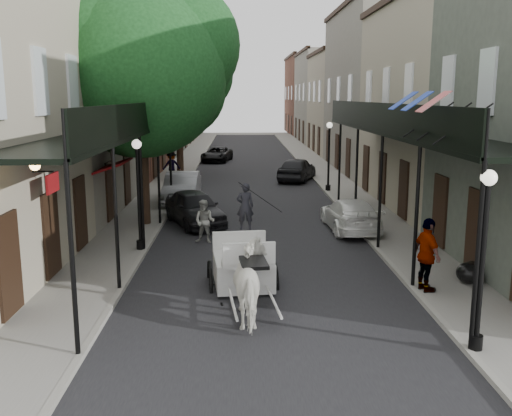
{
  "coord_description": "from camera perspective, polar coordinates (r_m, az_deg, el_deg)",
  "views": [
    {
      "loc": [
        -0.7,
        -12.79,
        5.23
      ],
      "look_at": [
        -0.2,
        5.58,
        1.6
      ],
      "focal_mm": 40.0,
      "sensor_mm": 36.0,
      "label": 1
    }
  ],
  "objects": [
    {
      "name": "ground",
      "position": [
        13.84,
        1.49,
        -11.04
      ],
      "size": [
        140.0,
        140.0,
        0.0
      ],
      "primitive_type": "plane",
      "color": "gray",
      "rests_on": "ground"
    },
    {
      "name": "road",
      "position": [
        33.21,
        -0.33,
        2.12
      ],
      "size": [
        8.0,
        90.0,
        0.01
      ],
      "primitive_type": "cube",
      "color": "black",
      "rests_on": "ground"
    },
    {
      "name": "sidewalk_left",
      "position": [
        33.47,
        -8.93,
        2.15
      ],
      "size": [
        2.2,
        90.0,
        0.12
      ],
      "primitive_type": "cube",
      "color": "gray",
      "rests_on": "ground"
    },
    {
      "name": "sidewalk_right",
      "position": [
        33.68,
        8.21,
        2.23
      ],
      "size": [
        2.2,
        90.0,
        0.12
      ],
      "primitive_type": "cube",
      "color": "gray",
      "rests_on": "ground"
    },
    {
      "name": "building_row_left",
      "position": [
        43.51,
        -12.25,
        10.95
      ],
      "size": [
        5.0,
        80.0,
        10.5
      ],
      "primitive_type": "cube",
      "color": "#9D957E",
      "rests_on": "ground"
    },
    {
      "name": "building_row_right",
      "position": [
        43.79,
        10.9,
        11.0
      ],
      "size": [
        5.0,
        80.0,
        10.5
      ],
      "primitive_type": "cube",
      "color": "gray",
      "rests_on": "ground"
    },
    {
      "name": "gallery_left",
      "position": [
        20.22,
        -13.34,
        7.54
      ],
      "size": [
        2.2,
        18.05,
        4.88
      ],
      "color": "black",
      "rests_on": "sidewalk_left"
    },
    {
      "name": "gallery_right",
      "position": [
        20.55,
        14.06,
        7.56
      ],
      "size": [
        2.2,
        18.05,
        4.88
      ],
      "color": "black",
      "rests_on": "sidewalk_right"
    },
    {
      "name": "tree_near",
      "position": [
        23.27,
        -10.52,
        14.09
      ],
      "size": [
        7.31,
        6.8,
        9.63
      ],
      "color": "#382619",
      "rests_on": "sidewalk_left"
    },
    {
      "name": "tree_far",
      "position": [
        37.14,
        -7.2,
        12.02
      ],
      "size": [
        6.45,
        6.0,
        8.61
      ],
      "color": "#382619",
      "rests_on": "sidewalk_left"
    },
    {
      "name": "lamppost_right_near",
      "position": [
        12.23,
        21.7,
        -4.71
      ],
      "size": [
        0.32,
        0.32,
        3.71
      ],
      "color": "black",
      "rests_on": "sidewalk_right"
    },
    {
      "name": "lamppost_left",
      "position": [
        19.36,
        -11.65,
        1.49
      ],
      "size": [
        0.32,
        0.32,
        3.71
      ],
      "color": "black",
      "rests_on": "sidewalk_left"
    },
    {
      "name": "lamppost_right_far",
      "position": [
        31.33,
        7.29,
        5.26
      ],
      "size": [
        0.32,
        0.32,
        3.71
      ],
      "color": "black",
      "rests_on": "sidewalk_right"
    },
    {
      "name": "horse",
      "position": [
        13.47,
        -0.17,
        -7.53
      ],
      "size": [
        1.21,
        2.25,
        1.82
      ],
      "primitive_type": "imported",
      "rotation": [
        0.0,
        0.0,
        3.25
      ],
      "color": "white",
      "rests_on": "ground"
    },
    {
      "name": "carriage",
      "position": [
        16.1,
        -1.5,
        -3.39
      ],
      "size": [
        2.05,
        2.83,
        3.05
      ],
      "rotation": [
        0.0,
        0.0,
        0.11
      ],
      "color": "black",
      "rests_on": "ground"
    },
    {
      "name": "pedestrian_walking",
      "position": [
        20.54,
        -5.15,
        -1.36
      ],
      "size": [
        0.91,
        0.8,
        1.58
      ],
      "primitive_type": "imported",
      "rotation": [
        0.0,
        0.0,
        -0.3
      ],
      "color": "#A1A299",
      "rests_on": "ground"
    },
    {
      "name": "pedestrian_sidewalk_left",
      "position": [
        35.35,
        -8.46,
        4.2
      ],
      "size": [
        1.31,
        1.01,
        1.78
      ],
      "primitive_type": "imported",
      "rotation": [
        0.0,
        0.0,
        3.49
      ],
      "color": "gray",
      "rests_on": "sidewalk_left"
    },
    {
      "name": "pedestrian_sidewalk_right",
      "position": [
        15.7,
        16.74,
        -4.52
      ],
      "size": [
        0.72,
        1.24,
        1.98
      ],
      "primitive_type": "imported",
      "rotation": [
        0.0,
        0.0,
        1.79
      ],
      "color": "gray",
      "rests_on": "sidewalk_right"
    },
    {
      "name": "car_left_near",
      "position": [
        23.53,
        -6.16,
        0.04
      ],
      "size": [
        3.14,
        4.51,
        1.43
      ],
      "primitive_type": "imported",
      "rotation": [
        0.0,
        0.0,
        0.39
      ],
      "color": "black",
      "rests_on": "ground"
    },
    {
      "name": "car_left_mid",
      "position": [
        28.42,
        -7.4,
        2.02
      ],
      "size": [
        1.62,
        4.58,
        1.51
      ],
      "primitive_type": "imported",
      "rotation": [
        0.0,
        0.0,
        0.01
      ],
      "color": "#A5A5AB",
      "rests_on": "ground"
    },
    {
      "name": "car_left_far",
      "position": [
        46.16,
        -3.93,
        5.38
      ],
      "size": [
        2.68,
        4.56,
        1.19
      ],
      "primitive_type": "imported",
      "rotation": [
        0.0,
        0.0,
        -0.17
      ],
      "color": "black",
      "rests_on": "ground"
    },
    {
      "name": "car_right_near",
      "position": [
        22.68,
        9.41,
        -0.67
      ],
      "size": [
        1.94,
        4.42,
        1.26
      ],
      "primitive_type": "imported",
      "rotation": [
        0.0,
        0.0,
        3.18
      ],
      "color": "white",
      "rests_on": "ground"
    },
    {
      "name": "car_right_far",
      "position": [
        35.66,
        4.12,
        3.91
      ],
      "size": [
        3.07,
        4.69,
        1.48
      ],
      "primitive_type": "imported",
      "rotation": [
        0.0,
        0.0,
        2.81
      ],
      "color": "black",
      "rests_on": "ground"
    },
    {
      "name": "trash_bags",
      "position": [
        17.11,
        20.67,
        -5.98
      ],
      "size": [
        0.96,
        1.11,
        0.6
      ],
      "color": "black",
      "rests_on": "sidewalk_right"
    }
  ]
}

